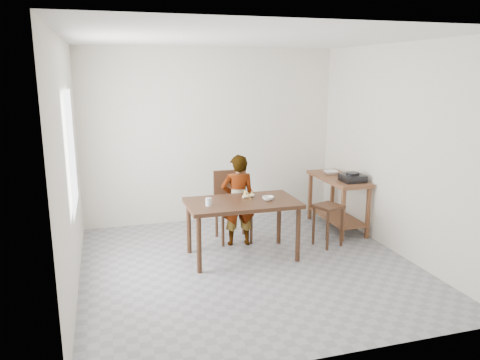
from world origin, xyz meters
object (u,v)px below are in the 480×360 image
object	(u,v)px
prep_counter	(337,203)
dining_chair	(234,207)
child	(238,200)
stool	(328,225)
dining_table	(242,229)

from	to	relation	value
prep_counter	dining_chair	size ratio (longest dim) A/B	1.23
child	stool	size ratio (longest dim) A/B	2.19
dining_table	stool	distance (m)	1.25
prep_counter	child	distance (m)	1.68
prep_counter	child	world-z (taller)	child
dining_table	prep_counter	bearing A→B (deg)	22.15
stool	prep_counter	bearing A→B (deg)	53.00
dining_table	dining_chair	xyz separation A→B (m)	(0.06, 0.63, 0.11)
prep_counter	stool	size ratio (longest dim) A/B	2.08
dining_table	dining_chair	size ratio (longest dim) A/B	1.43
stool	child	bearing A→B (deg)	161.91
dining_table	dining_chair	distance (m)	0.65
child	dining_chair	size ratio (longest dim) A/B	1.30
child	dining_chair	distance (m)	0.23
dining_table	stool	size ratio (longest dim) A/B	2.43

